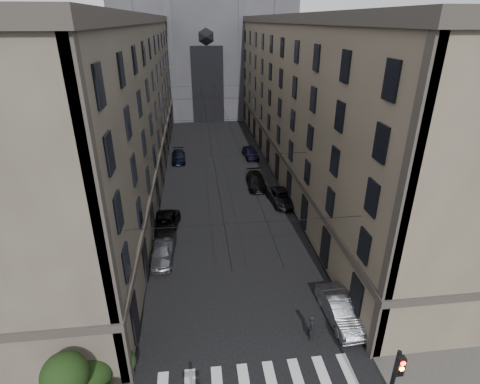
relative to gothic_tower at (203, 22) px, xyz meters
name	(u,v)px	position (x,y,z in m)	size (l,w,h in m)	color
sidewalk_left	(136,178)	(-10.50, -38.96, -17.72)	(7.00, 80.00, 0.15)	#383533
sidewalk_right	(298,171)	(10.50, -38.96, -17.72)	(7.00, 80.00, 0.15)	#383533
building_left	(101,105)	(-13.44, -38.96, -8.45)	(13.60, 60.60, 18.85)	#4C443A
building_right	(326,100)	(13.44, -38.96, -8.45)	(13.60, 60.60, 18.85)	brown
gothic_tower	(203,22)	(0.00, 0.00, 0.00)	(35.00, 23.00, 58.00)	#2D2D33
traffic_light_right	(393,384)	(5.60, -73.04, -14.51)	(0.34, 0.50, 5.20)	black
shrub_cluster	(88,381)	(-8.72, -69.95, -16.00)	(3.90, 4.40, 3.90)	black
tram_wires	(218,120)	(0.00, -39.33, -10.55)	(14.00, 60.00, 0.43)	black
car_left_near	(162,253)	(-6.02, -57.30, -17.06)	(1.74, 4.34, 1.48)	slate
car_left_midnear	(165,248)	(-5.84, -56.49, -17.07)	(1.55, 4.45, 1.47)	black
car_left_midfar	(165,224)	(-6.03, -52.35, -17.09)	(2.35, 5.10, 1.42)	black
car_left_far	(178,157)	(-5.32, -33.06, -17.11)	(1.94, 4.76, 1.38)	black
car_right_near	(340,310)	(6.20, -65.60, -16.98)	(1.74, 4.98, 1.64)	slate
car_right_midnear	(282,197)	(6.20, -47.99, -17.09)	(2.35, 5.09, 1.41)	black
car_right_midfar	(256,181)	(4.20, -43.17, -17.05)	(2.09, 5.14, 1.49)	black
car_right_far	(250,153)	(5.01, -32.85, -17.03)	(1.82, 4.51, 1.54)	black
pedestrian	(312,327)	(3.82, -66.96, -16.88)	(0.67, 0.44, 1.83)	black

